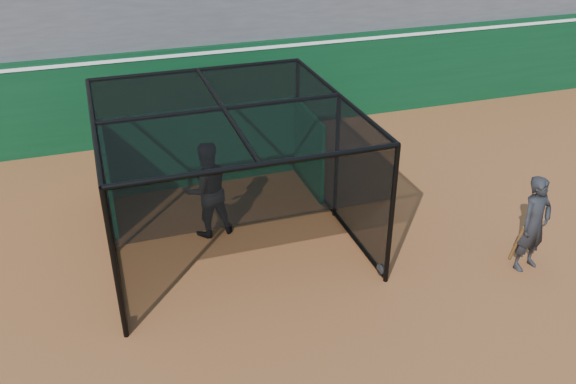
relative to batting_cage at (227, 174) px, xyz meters
name	(u,v)px	position (x,y,z in m)	size (l,w,h in m)	color
ground	(320,319)	(0.82, -3.13, -1.37)	(120.00, 120.00, 0.00)	brown
outfield_wall	(211,88)	(0.82, 5.37, -0.09)	(50.00, 0.50, 2.50)	#093319
batting_cage	(227,174)	(0.00, 0.00, 0.00)	(4.78, 5.09, 2.75)	black
batter	(207,190)	(-0.39, 0.15, -0.36)	(0.99, 0.77, 2.03)	black
on_deck_player	(534,224)	(5.07, -2.94, -0.43)	(0.77, 0.59, 1.90)	black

